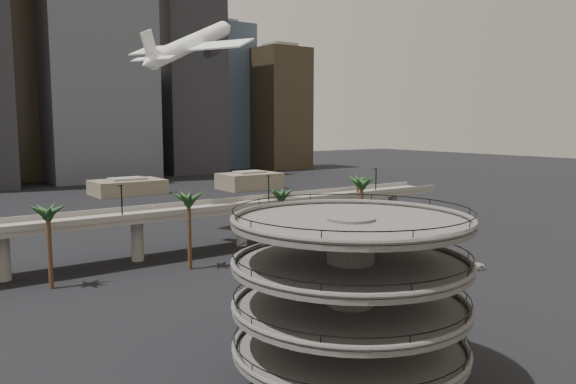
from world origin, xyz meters
TOP-DOWN VIEW (x-y plane):
  - ground at (0.00, 0.00)m, footprint 700.00×700.00m
  - parking_ramp at (-13.00, -4.00)m, footprint 22.20×22.20m
  - overpass at (0.00, 55.00)m, footprint 130.00×9.30m
  - palm_trees at (11.58, 47.18)m, footprint 76.40×18.40m
  - low_buildings at (6.89, 142.30)m, footprint 135.00×27.50m
  - skyline at (15.12, 217.08)m, footprint 269.00×86.00m
  - airborne_jet at (6.42, 67.05)m, footprint 29.40×27.73m
  - car_a at (4.02, 12.69)m, footprint 4.12×1.77m
  - car_b at (14.35, 17.22)m, footprint 4.38×1.60m
  - car_c at (32.53, 16.00)m, footprint 6.10×4.72m

SIDE VIEW (x-z plane):
  - ground at x=0.00m, z-range 0.00..0.00m
  - car_a at x=4.02m, z-range 0.00..1.39m
  - car_b at x=14.35m, z-range 0.00..1.43m
  - car_c at x=32.53m, z-range 0.00..1.65m
  - low_buildings at x=6.89m, z-range -0.54..6.26m
  - overpass at x=0.00m, z-range -0.01..14.69m
  - parking_ramp at x=-13.00m, z-range 1.16..18.51m
  - palm_trees at x=11.58m, z-range 4.30..18.30m
  - airborne_jet at x=6.42m, z-range 33.76..48.47m
  - skyline at x=15.12m, z-range -18.24..118.08m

